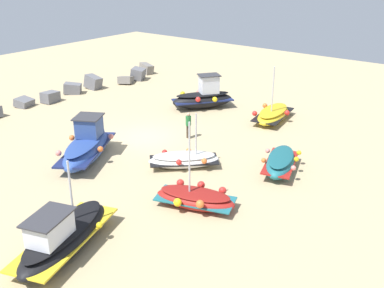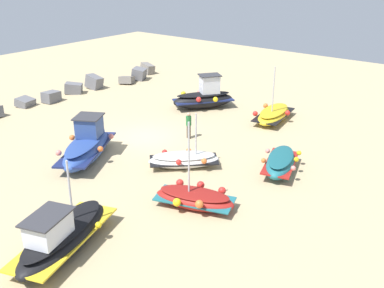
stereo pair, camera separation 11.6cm
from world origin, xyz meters
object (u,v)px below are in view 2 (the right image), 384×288
object	(u,v)px
fishing_boat_4	(87,146)
fishing_boat_6	(204,97)
fishing_boat_5	(280,163)
fishing_boat_0	(195,198)
person_walking	(189,124)
fishing_boat_1	(184,160)
fishing_boat_2	(274,114)
fishing_boat_3	(62,236)

from	to	relation	value
fishing_boat_4	fishing_boat_6	xyz separation A→B (m)	(10.84, 0.39, 0.02)
fishing_boat_5	fishing_boat_6	bearing A→B (deg)	-140.75
fishing_boat_5	fishing_boat_0	bearing A→B (deg)	-31.03
fishing_boat_5	person_walking	size ratio (longest dim) A/B	2.31
fishing_boat_0	fishing_boat_1	distance (m)	4.07
fishing_boat_0	fishing_boat_2	xyz separation A→B (m)	(11.89, 2.70, 0.01)
fishing_boat_1	fishing_boat_2	bearing A→B (deg)	-134.88
fishing_boat_0	fishing_boat_2	bearing A→B (deg)	85.12
fishing_boat_0	fishing_boat_3	world-z (taller)	fishing_boat_0
fishing_boat_6	fishing_boat_3	bearing A→B (deg)	-123.98
fishing_boat_5	fishing_boat_4	bearing A→B (deg)	-78.32
fishing_boat_3	person_walking	xyz separation A→B (m)	(11.49, 3.29, 0.28)
fishing_boat_0	fishing_boat_4	distance (m)	7.50
fishing_boat_4	fishing_boat_2	bearing A→B (deg)	-51.93
fishing_boat_1	fishing_boat_2	size ratio (longest dim) A/B	0.83
fishing_boat_0	fishing_boat_6	bearing A→B (deg)	107.30
fishing_boat_0	person_walking	distance (m)	7.95
fishing_boat_1	fishing_boat_6	world-z (taller)	fishing_boat_1
fishing_boat_1	fishing_boat_6	size ratio (longest dim) A/B	0.80
fishing_boat_0	fishing_boat_6	xyz separation A→B (m)	(11.25, 7.87, 0.37)
fishing_boat_2	fishing_boat_6	distance (m)	5.22
person_walking	fishing_boat_6	bearing A→B (deg)	35.68
fishing_boat_5	person_walking	distance (m)	6.43
fishing_boat_1	fishing_boat_3	distance (m)	8.36
fishing_boat_1	fishing_boat_6	distance (m)	9.76
fishing_boat_0	fishing_boat_1	bearing A→B (deg)	117.81
fishing_boat_5	person_walking	xyz separation A→B (m)	(0.69, 6.38, 0.43)
fishing_boat_0	fishing_boat_3	size ratio (longest dim) A/B	0.74
fishing_boat_5	fishing_boat_6	size ratio (longest dim) A/B	0.83
fishing_boat_1	fishing_boat_2	world-z (taller)	fishing_boat_2
fishing_boat_6	person_walking	xyz separation A→B (m)	(-5.20, -2.74, 0.14)
fishing_boat_2	fishing_boat_1	bearing A→B (deg)	169.71
person_walking	fishing_boat_3	bearing A→B (deg)	-156.11
fishing_boat_3	fishing_boat_4	size ratio (longest dim) A/B	1.02
fishing_boat_5	person_walking	bearing A→B (deg)	-114.09
fishing_boat_2	fishing_boat_5	bearing A→B (deg)	-157.86
fishing_boat_2	person_walking	bearing A→B (deg)	148.39
fishing_boat_2	fishing_boat_4	distance (m)	12.44
fishing_boat_0	fishing_boat_6	size ratio (longest dim) A/B	0.88
fishing_boat_2	fishing_boat_5	xyz separation A→B (m)	(-6.53, -3.95, 0.07)
fishing_boat_4	fishing_boat_5	size ratio (longest dim) A/B	1.41
fishing_boat_1	person_walking	distance (m)	3.94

